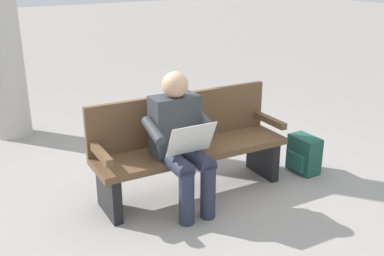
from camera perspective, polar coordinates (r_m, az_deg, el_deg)
The scene contains 4 objects.
ground_plane at distance 4.29m, azimuth 0.04°, elevation -7.98°, with size 40.00×40.00×0.00m, color gray.
bench_near at distance 4.15m, azimuth -0.43°, elevation -1.98°, with size 1.83×0.62×0.90m.
person_seated at distance 3.81m, azimuth -1.43°, elevation -1.31°, with size 0.59×0.59×1.18m.
backpack at distance 4.75m, azimuth 13.75°, elevation -3.25°, with size 0.24×0.33×0.38m.
Camera 1 is at (2.08, 3.17, 2.01)m, focal length 42.71 mm.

